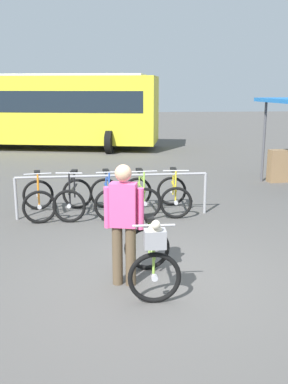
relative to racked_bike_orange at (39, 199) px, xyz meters
The scene contains 10 objects.
ground_plane 3.84m from the racked_bike_orange, 58.96° to the right, with size 80.00×80.00×0.00m, color #514F4C.
bike_rack_rail 1.55m from the racked_bike_orange, ahead, with size 3.91×0.15×0.88m.
racked_bike_orange is the anchor object (origin of this frame).
racked_bike_black 0.70m from the racked_bike_orange, ahead, with size 0.78×1.16×0.97m.
racked_bike_blue 1.40m from the racked_bike_orange, ahead, with size 0.76×1.14×0.97m.
racked_bike_lime 2.10m from the racked_bike_orange, ahead, with size 0.74×1.15×0.97m.
racked_bike_yellow 2.80m from the racked_bike_orange, ahead, with size 0.74×1.15×0.97m.
featured_bicycle 4.05m from the racked_bike_orange, 61.90° to the right, with size 0.68×1.21×1.09m.
person_with_featured_bike 3.77m from the racked_bike_orange, 65.29° to the right, with size 0.52×0.28×1.64m.
bus_distant 10.65m from the racked_bike_orange, 97.01° to the left, with size 10.30×4.72×3.08m.
Camera 1 is at (-0.70, -5.69, 2.61)m, focal length 41.66 mm.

